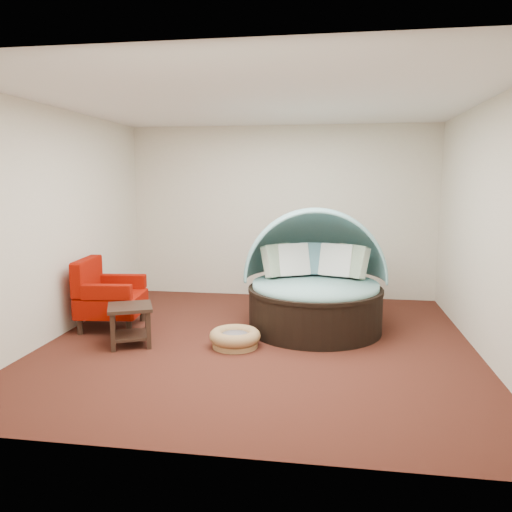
# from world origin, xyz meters

# --- Properties ---
(floor) EXTENTS (5.00, 5.00, 0.00)m
(floor) POSITION_xyz_m (0.00, 0.00, 0.00)
(floor) COLOR #461D14
(floor) RESTS_ON ground
(wall_back) EXTENTS (5.00, 0.00, 5.00)m
(wall_back) POSITION_xyz_m (0.00, 2.50, 1.40)
(wall_back) COLOR beige
(wall_back) RESTS_ON floor
(wall_front) EXTENTS (5.00, 0.00, 5.00)m
(wall_front) POSITION_xyz_m (0.00, -2.50, 1.40)
(wall_front) COLOR beige
(wall_front) RESTS_ON floor
(wall_left) EXTENTS (0.00, 5.00, 5.00)m
(wall_left) POSITION_xyz_m (-2.50, 0.00, 1.40)
(wall_left) COLOR beige
(wall_left) RESTS_ON floor
(wall_right) EXTENTS (0.00, 5.00, 5.00)m
(wall_right) POSITION_xyz_m (2.50, 0.00, 1.40)
(wall_right) COLOR beige
(wall_right) RESTS_ON floor
(ceiling) EXTENTS (5.00, 5.00, 0.00)m
(ceiling) POSITION_xyz_m (0.00, 0.00, 2.80)
(ceiling) COLOR white
(ceiling) RESTS_ON wall_back
(canopy_daybed) EXTENTS (1.94, 1.85, 1.58)m
(canopy_daybed) POSITION_xyz_m (0.63, 0.73, 0.73)
(canopy_daybed) COLOR black
(canopy_daybed) RESTS_ON floor
(pet_basket) EXTENTS (0.75, 0.75, 0.21)m
(pet_basket) POSITION_xyz_m (-0.25, -0.19, 0.11)
(pet_basket) COLOR olive
(pet_basket) RESTS_ON floor
(red_armchair) EXTENTS (0.86, 0.87, 0.92)m
(red_armchair) POSITION_xyz_m (-2.06, 0.32, 0.42)
(red_armchair) COLOR black
(red_armchair) RESTS_ON floor
(side_table) EXTENTS (0.65, 0.65, 0.48)m
(side_table) POSITION_xyz_m (-1.48, -0.31, 0.31)
(side_table) COLOR black
(side_table) RESTS_ON floor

